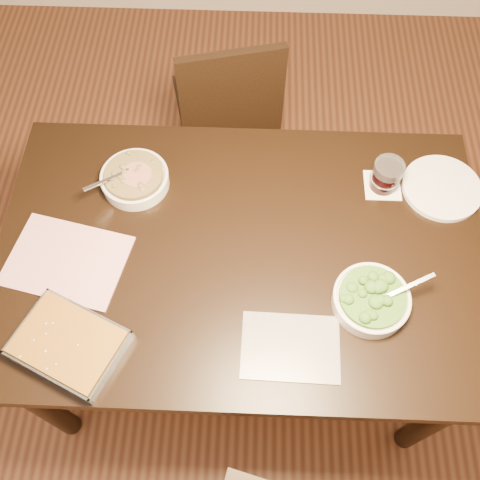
# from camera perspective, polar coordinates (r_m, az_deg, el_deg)

# --- Properties ---
(ground) EXTENTS (4.00, 4.00, 0.00)m
(ground) POSITION_cam_1_polar(r_m,az_deg,el_deg) (2.21, 0.07, -10.27)
(ground) COLOR #402012
(ground) RESTS_ON ground
(table) EXTENTS (1.40, 0.90, 0.75)m
(table) POSITION_cam_1_polar(r_m,az_deg,el_deg) (1.61, 0.10, -2.68)
(table) COLOR black
(table) RESTS_ON ground
(magazine_a) EXTENTS (0.37, 0.30, 0.01)m
(magazine_a) POSITION_cam_1_polar(r_m,az_deg,el_deg) (1.58, -17.98, -2.10)
(magazine_a) COLOR #A93051
(magazine_a) RESTS_ON table
(magazine_b) EXTENTS (0.26, 0.19, 0.00)m
(magazine_b) POSITION_cam_1_polar(r_m,az_deg,el_deg) (1.41, 5.40, -11.30)
(magazine_b) COLOR #292931
(magazine_b) RESTS_ON table
(coaster) EXTENTS (0.11, 0.11, 0.00)m
(coaster) POSITION_cam_1_polar(r_m,az_deg,el_deg) (1.69, 14.93, 5.65)
(coaster) COLOR white
(coaster) RESTS_ON table
(stew_bowl) EXTENTS (0.21, 0.21, 0.08)m
(stew_bowl) POSITION_cam_1_polar(r_m,az_deg,el_deg) (1.65, -11.16, 6.49)
(stew_bowl) COLOR silver
(stew_bowl) RESTS_ON table
(broccoli_bowl) EXTENTS (0.23, 0.21, 0.08)m
(broccoli_bowl) POSITION_cam_1_polar(r_m,az_deg,el_deg) (1.47, 13.83, -6.16)
(broccoli_bowl) COLOR silver
(broccoli_bowl) RESTS_ON table
(baking_dish) EXTENTS (0.33, 0.29, 0.05)m
(baking_dish) POSITION_cam_1_polar(r_m,az_deg,el_deg) (1.45, -17.79, -10.52)
(baking_dish) COLOR silver
(baking_dish) RESTS_ON table
(wine_tumbler) EXTENTS (0.09, 0.09, 0.10)m
(wine_tumbler) POSITION_cam_1_polar(r_m,az_deg,el_deg) (1.65, 15.35, 6.71)
(wine_tumbler) COLOR black
(wine_tumbler) RESTS_ON coaster
(dinner_plate) EXTENTS (0.24, 0.24, 0.02)m
(dinner_plate) POSITION_cam_1_polar(r_m,az_deg,el_deg) (1.73, 20.73, 5.22)
(dinner_plate) COLOR silver
(dinner_plate) RESTS_ON table
(chair_far) EXTENTS (0.47, 0.47, 0.83)m
(chair_far) POSITION_cam_1_polar(r_m,az_deg,el_deg) (2.23, -1.32, 13.96)
(chair_far) COLOR black
(chair_far) RESTS_ON ground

